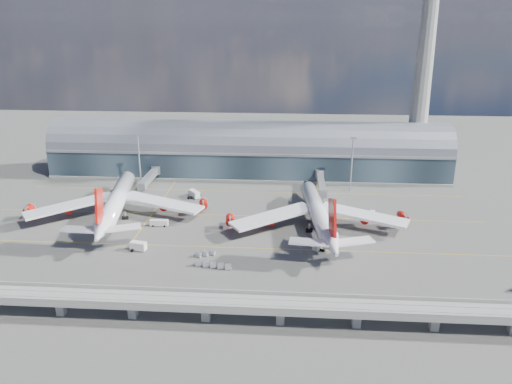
# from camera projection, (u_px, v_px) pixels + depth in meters

# --- Properties ---
(ground) EXTENTS (500.00, 500.00, 0.00)m
(ground) POSITION_uv_depth(u_px,v_px,m) (230.00, 236.00, 185.99)
(ground) COLOR #474744
(ground) RESTS_ON ground
(taxi_lines) EXTENTS (200.00, 80.12, 0.01)m
(taxi_lines) POSITION_uv_depth(u_px,v_px,m) (237.00, 214.00, 206.79)
(taxi_lines) COLOR gold
(taxi_lines) RESTS_ON ground
(terminal) EXTENTS (200.00, 30.00, 28.00)m
(terminal) POSITION_uv_depth(u_px,v_px,m) (248.00, 153.00, 255.59)
(terminal) COLOR #202B35
(terminal) RESTS_ON ground
(control_tower) EXTENTS (19.00, 19.00, 103.00)m
(control_tower) POSITION_uv_depth(u_px,v_px,m) (423.00, 73.00, 241.22)
(control_tower) COLOR gray
(control_tower) RESTS_ON ground
(guideway) EXTENTS (220.00, 8.50, 7.20)m
(guideway) POSITION_uv_depth(u_px,v_px,m) (205.00, 303.00, 132.49)
(guideway) COLOR gray
(guideway) RESTS_ON ground
(floodlight_mast_left) EXTENTS (3.00, 0.70, 25.70)m
(floodlight_mast_left) POSITION_uv_depth(u_px,v_px,m) (139.00, 158.00, 236.55)
(floodlight_mast_left) COLOR gray
(floodlight_mast_left) RESTS_ON ground
(floodlight_mast_right) EXTENTS (3.00, 0.70, 25.70)m
(floodlight_mast_right) POSITION_uv_depth(u_px,v_px,m) (352.00, 163.00, 229.85)
(floodlight_mast_right) COLOR gray
(floodlight_mast_right) RESTS_ON ground
(airliner_left) EXTENTS (73.24, 77.08, 23.54)m
(airliner_left) POSITION_uv_depth(u_px,v_px,m) (116.00, 202.00, 200.27)
(airliner_left) COLOR white
(airliner_left) RESTS_ON ground
(airliner_right) EXTENTS (70.68, 73.91, 23.44)m
(airliner_right) POSITION_uv_depth(u_px,v_px,m) (318.00, 214.00, 189.72)
(airliner_right) COLOR white
(airliner_right) RESTS_ON ground
(jet_bridge_left) EXTENTS (4.40, 28.00, 7.25)m
(jet_bridge_left) POSITION_uv_depth(u_px,v_px,m) (150.00, 177.00, 237.25)
(jet_bridge_left) COLOR gray
(jet_bridge_left) RESTS_ON ground
(jet_bridge_right) EXTENTS (4.40, 32.00, 7.25)m
(jet_bridge_right) POSITION_uv_depth(u_px,v_px,m) (321.00, 182.00, 230.01)
(jet_bridge_right) COLOR gray
(jet_bridge_right) RESTS_ON ground
(service_truck_1) EXTENTS (5.88, 3.55, 3.19)m
(service_truck_1) POSITION_uv_depth(u_px,v_px,m) (138.00, 246.00, 173.77)
(service_truck_1) COLOR silver
(service_truck_1) RESTS_ON ground
(service_truck_2) EXTENTS (7.09, 2.27, 2.56)m
(service_truck_2) POSITION_uv_depth(u_px,v_px,m) (159.00, 223.00, 194.12)
(service_truck_2) COLOR silver
(service_truck_2) RESTS_ON ground
(service_truck_3) EXTENTS (4.87, 5.83, 2.70)m
(service_truck_3) POSITION_uv_depth(u_px,v_px,m) (319.00, 245.00, 174.83)
(service_truck_3) COLOR silver
(service_truck_3) RESTS_ON ground
(service_truck_4) EXTENTS (2.57, 4.59, 2.55)m
(service_truck_4) POSITION_uv_depth(u_px,v_px,m) (372.00, 215.00, 202.06)
(service_truck_4) COLOR silver
(service_truck_4) RESTS_ON ground
(service_truck_5) EXTENTS (6.16, 6.82, 3.23)m
(service_truck_5) POSITION_uv_depth(u_px,v_px,m) (194.00, 194.00, 224.75)
(service_truck_5) COLOR silver
(service_truck_5) RESTS_ON ground
(cargo_train_0) EXTENTS (7.06, 4.18, 1.58)m
(cargo_train_0) POSITION_uv_depth(u_px,v_px,m) (206.00, 254.00, 170.02)
(cargo_train_0) COLOR gray
(cargo_train_0) RESTS_ON ground
(cargo_train_1) EXTENTS (12.55, 3.70, 1.66)m
(cargo_train_1) POSITION_uv_depth(u_px,v_px,m) (213.00, 265.00, 162.03)
(cargo_train_1) COLOR gray
(cargo_train_1) RESTS_ON ground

